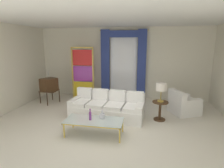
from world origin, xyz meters
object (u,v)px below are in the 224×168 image
(bottle_blue_decanter, at_px, (102,115))
(vintage_tv, at_px, (49,85))
(bottle_crystal_tall, at_px, (90,115))
(couch_white_long, at_px, (108,107))
(coffee_table, at_px, (94,121))
(round_side_table, at_px, (160,109))
(stained_glass_divider, at_px, (83,75))
(table_lamp_brass, at_px, (161,88))
(armchair_white, at_px, (183,105))
(peacock_figurine, at_px, (88,97))

(bottle_blue_decanter, xyz_separation_m, vintage_tv, (-2.66, 2.08, 0.24))
(bottle_crystal_tall, bearing_deg, couch_white_long, 81.76)
(bottle_crystal_tall, bearing_deg, coffee_table, 4.44)
(round_side_table, bearing_deg, bottle_crystal_tall, -145.05)
(coffee_table, xyz_separation_m, stained_glass_divider, (-1.31, 2.92, 0.68))
(couch_white_long, distance_m, table_lamp_brass, 1.80)
(armchair_white, relative_size, table_lamp_brass, 1.89)
(coffee_table, relative_size, bottle_crystal_tall, 4.93)
(coffee_table, distance_m, vintage_tv, 3.35)
(stained_glass_divider, distance_m, table_lamp_brass, 3.46)
(couch_white_long, bearing_deg, stained_glass_divider, 130.10)
(vintage_tv, bearing_deg, coffee_table, -41.88)
(couch_white_long, height_order, stained_glass_divider, stained_glass_divider)
(bottle_blue_decanter, distance_m, round_side_table, 1.93)
(bottle_blue_decanter, bearing_deg, couch_white_long, 94.85)
(bottle_crystal_tall, bearing_deg, vintage_tv, 136.89)
(couch_white_long, height_order, bottle_blue_decanter, couch_white_long)
(coffee_table, height_order, bottle_blue_decanter, bottle_blue_decanter)
(round_side_table, bearing_deg, peacock_figurine, 155.14)
(coffee_table, bearing_deg, round_side_table, 36.26)
(bottle_blue_decanter, bearing_deg, stained_glass_divider, 118.15)
(couch_white_long, relative_size, table_lamp_brass, 4.24)
(bottle_blue_decanter, relative_size, round_side_table, 0.39)
(stained_glass_divider, bearing_deg, round_side_table, -28.43)
(couch_white_long, height_order, armchair_white, couch_white_long)
(couch_white_long, xyz_separation_m, peacock_figurine, (-1.06, 1.26, -0.09))
(peacock_figurine, bearing_deg, table_lamp_brass, -24.86)
(round_side_table, bearing_deg, armchair_white, 41.13)
(coffee_table, height_order, stained_glass_divider, stained_glass_divider)
(peacock_figurine, xyz_separation_m, table_lamp_brass, (2.71, -1.26, 0.81))
(bottle_blue_decanter, relative_size, bottle_crystal_tall, 0.77)
(couch_white_long, xyz_separation_m, stained_glass_divider, (-1.39, 1.66, 0.75))
(vintage_tv, xyz_separation_m, peacock_figurine, (1.51, 0.31, -0.51))
(bottle_blue_decanter, xyz_separation_m, peacock_figurine, (-1.15, 2.39, -0.27))
(bottle_crystal_tall, xyz_separation_m, round_side_table, (1.84, 1.28, -0.18))
(bottle_crystal_tall, xyz_separation_m, stained_glass_divider, (-1.21, 2.93, 0.53))
(bottle_blue_decanter, bearing_deg, bottle_crystal_tall, -152.51)
(peacock_figurine, relative_size, round_side_table, 1.01)
(coffee_table, relative_size, vintage_tv, 1.11)
(peacock_figurine, bearing_deg, vintage_tv, -168.41)
(bottle_blue_decanter, relative_size, peacock_figurine, 0.39)
(couch_white_long, distance_m, vintage_tv, 2.77)
(table_lamp_brass, bearing_deg, stained_glass_divider, 151.57)
(vintage_tv, distance_m, stained_glass_divider, 1.41)
(coffee_table, height_order, peacock_figurine, peacock_figurine)
(vintage_tv, height_order, round_side_table, vintage_tv)
(bottle_crystal_tall, relative_size, table_lamp_brass, 0.53)
(bottle_blue_decanter, height_order, vintage_tv, vintage_tv)
(stained_glass_divider, bearing_deg, vintage_tv, -149.03)
(couch_white_long, bearing_deg, bottle_crystal_tall, -98.24)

